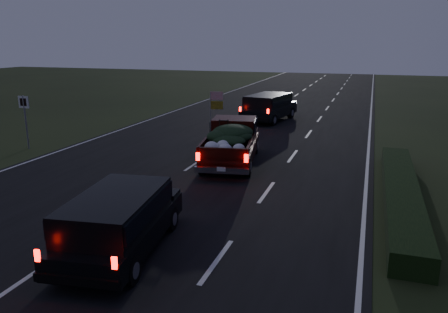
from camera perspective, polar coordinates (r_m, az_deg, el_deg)
The scene contains 7 objects.
ground at distance 13.81m, azimuth -11.70°, elevation -6.34°, with size 120.00×120.00×0.00m, color black.
road_asphalt at distance 13.80m, azimuth -11.70°, elevation -6.30°, with size 14.00×120.00×0.02m, color black.
hedge_row at distance 14.83m, azimuth 22.11°, elevation -4.43°, with size 1.00×10.00×0.60m, color black.
route_sign at distance 22.32m, azimuth -24.56°, elevation 5.10°, with size 0.55×0.08×2.50m.
pickup_truck at distance 18.00m, azimuth 0.98°, elevation 2.22°, with size 2.76×5.27×2.63m.
lead_suv at distance 27.81m, azimuth 5.86°, elevation 6.75°, with size 2.77×5.05×1.37m.
rear_suv at distance 10.60m, azimuth -13.62°, elevation -7.71°, with size 2.38×4.47×1.23m.
Camera 1 is at (6.66, -11.05, 4.91)m, focal length 35.00 mm.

